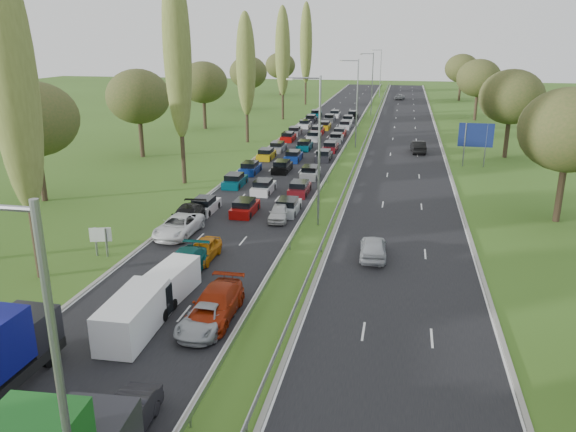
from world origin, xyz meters
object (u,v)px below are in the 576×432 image
Objects in this scene: near_car_3 at (187,216)px; info_sign at (101,238)px; near_car_2 at (179,226)px; direction_sign at (476,137)px; white_van_front at (136,314)px; white_van_rear at (172,281)px.

near_car_3 is 8.30m from info_sign.
direction_sign reaches higher than near_car_2.
near_car_3 is at bearing 97.26° from near_car_2.
direction_sign is at bearing 50.82° from info_sign.
near_car_2 is 1.01× the size of near_car_3.
info_sign is at bearing -118.65° from near_car_3.
direction_sign reaches higher than near_car_3.
near_car_2 is 15.19m from white_van_front.
near_car_3 is at bearing 65.66° from info_sign.
white_van_rear is 8.93m from info_sign.
direction_sign is (28.80, 35.33, 2.20)m from info_sign.
direction_sign is at bearing 51.85° from near_car_2.
near_car_3 is 1.06× the size of direction_sign.
white_van_front reaches higher than near_car_3.
white_van_front is 1.14× the size of white_van_rear.
white_van_rear is (0.09, 4.53, -0.13)m from white_van_front.
white_van_front is at bearing -81.55° from near_car_3.
white_van_front reaches higher than white_van_rear.
direction_sign is (25.39, 27.79, 2.75)m from near_car_3.
near_car_3 is at bearing 112.17° from white_van_rear.
direction_sign reaches higher than white_van_rear.
white_van_rear is at bearing -68.24° from near_car_2.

